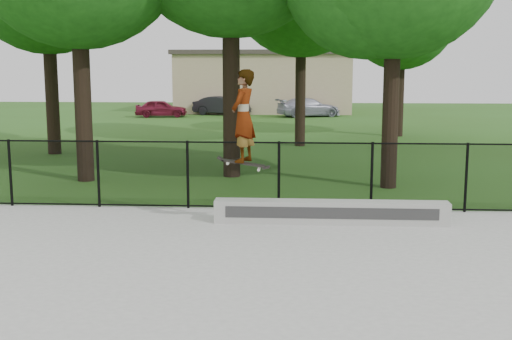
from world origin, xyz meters
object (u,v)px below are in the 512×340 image
object	(u,v)px
grind_ledge	(331,212)
car_c	(309,107)
skater_airborne	(243,118)
car_a	(161,108)
car_b	(222,106)

from	to	relation	value
grind_ledge	car_c	xyz separation A→B (m)	(0.04, 28.86, 0.31)
car_c	skater_airborne	world-z (taller)	skater_airborne
car_a	car_b	xyz separation A→B (m)	(3.66, 2.01, 0.06)
car_a	car_b	distance (m)	4.18
car_a	car_c	size ratio (longest dim) A/B	0.85
grind_ledge	skater_airborne	bearing A→B (deg)	-171.49
grind_ledge	skater_airborne	size ratio (longest dim) A/B	2.40
car_a	car_c	xyz separation A→B (m)	(9.41, 0.89, 0.04)
grind_ledge	skater_airborne	world-z (taller)	skater_airborne
car_c	skater_airborne	xyz separation A→B (m)	(-1.76, -29.11, 1.58)
skater_airborne	car_c	bearing A→B (deg)	86.54
grind_ledge	car_b	distance (m)	30.52
car_a	skater_airborne	xyz separation A→B (m)	(7.65, -28.22, 1.62)
grind_ledge	skater_airborne	xyz separation A→B (m)	(-1.72, -0.26, 1.89)
grind_ledge	car_c	distance (m)	28.86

